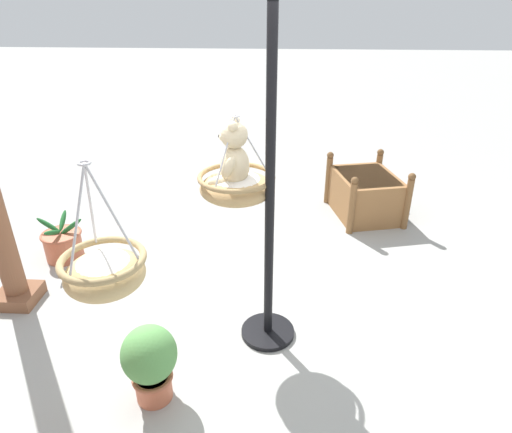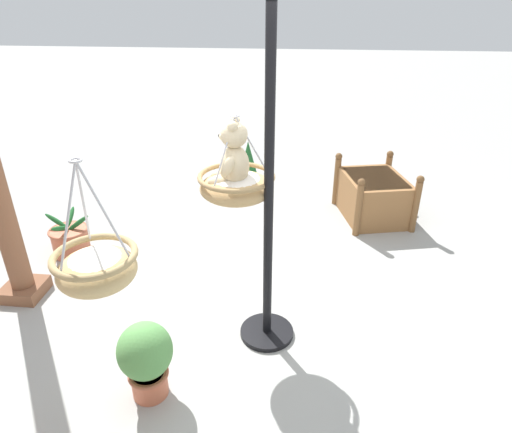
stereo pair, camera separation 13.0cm
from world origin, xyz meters
name	(u,v)px [view 1 (the left image)]	position (x,y,z in m)	size (l,w,h in m)	color
ground_plane	(267,318)	(0.00, 0.00, 0.00)	(40.00, 40.00, 0.00)	#9E9E99
display_pole_central	(269,250)	(-0.20, -0.01, 0.81)	(0.44, 0.44, 2.57)	black
hanging_basket_with_teddy	(237,186)	(-0.05, 0.24, 1.27)	(0.57, 0.57, 0.64)	tan
teddy_bear	(233,158)	(-0.05, 0.26, 1.49)	(0.34, 0.31, 0.50)	beige
hanging_basket_left_high	(105,271)	(-1.26, 0.78, 1.31)	(0.43, 0.43, 0.69)	tan
wooden_planter_box	(365,194)	(2.08, -1.16, 0.29)	(1.08, 0.95, 0.71)	olive
potted_plant_fern_front	(150,361)	(-0.88, 0.76, 0.34)	(0.37, 0.37, 0.60)	#BC6042
potted_plant_bushy_green	(63,243)	(0.86, 2.19, 0.18)	(0.55, 0.52, 0.47)	#BC6042
potted_plant_small_succulent	(240,166)	(2.79, 0.49, 0.35)	(0.29, 0.29, 0.71)	#AD563D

